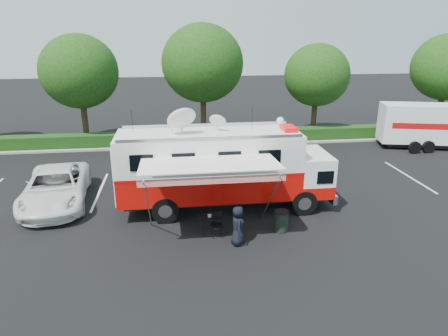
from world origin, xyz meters
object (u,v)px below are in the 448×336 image
at_px(command_truck, 224,168).
at_px(trash_bin, 281,221).
at_px(white_suv, 58,203).
at_px(folding_table, 212,217).

height_order(command_truck, trash_bin, command_truck).
bearing_deg(command_truck, trash_bin, -51.09).
xyz_separation_m(white_suv, trash_bin, (10.42, -4.29, 0.48)).
distance_m(command_truck, trash_bin, 3.83).
distance_m(folding_table, trash_bin, 3.02).
distance_m(command_truck, folding_table, 2.97).
distance_m(command_truck, white_suv, 8.65).
bearing_deg(trash_bin, command_truck, 128.91).
height_order(white_suv, folding_table, white_suv).
relative_size(folding_table, trash_bin, 1.20).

